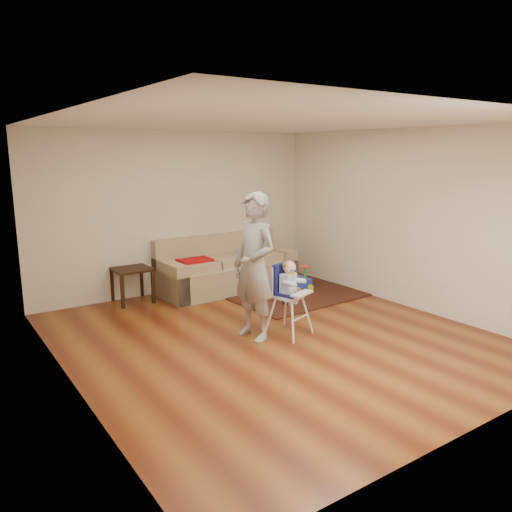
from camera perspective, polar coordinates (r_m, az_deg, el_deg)
ground at (r=6.54m, az=2.00°, el=-9.20°), size 5.50×5.50×0.00m
room_envelope at (r=6.56m, az=-0.62°, el=7.69°), size 5.04×5.52×2.72m
sofa at (r=8.62m, az=-3.34°, el=-0.86°), size 2.39×1.01×0.92m
side_table at (r=8.16m, az=-13.96°, el=-3.23°), size 0.56×0.56×0.56m
area_rug at (r=8.39m, az=4.48°, el=-4.42°), size 2.21×1.71×0.02m
ride_on_toy at (r=8.57m, az=5.00°, el=-2.57°), size 0.39×0.28×0.41m
toy_ball at (r=7.81m, az=3.49°, el=-4.96°), size 0.16×0.16×0.16m
high_chair at (r=6.48m, az=3.79°, el=-4.95°), size 0.58×0.58×1.00m
adult at (r=6.25m, az=-0.20°, el=-1.24°), size 0.53×0.73×1.87m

